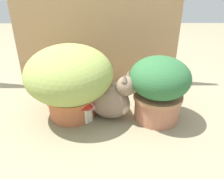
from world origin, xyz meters
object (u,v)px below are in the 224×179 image
object	(u,v)px
grass_planter	(70,78)
mushroom_ornament_pink	(89,105)
cat	(111,99)
mushroom_ornament_red	(85,107)
leafy_planter	(159,87)

from	to	relation	value
grass_planter	mushroom_ornament_pink	xyz separation A→B (m)	(0.11, -0.07, -0.14)
cat	mushroom_ornament_red	xyz separation A→B (m)	(-0.15, -0.06, -0.02)
leafy_planter	mushroom_ornament_pink	distance (m)	0.41
grass_planter	leafy_planter	bearing A→B (deg)	-4.81
grass_planter	mushroom_ornament_red	distance (m)	0.19
cat	leafy_planter	bearing A→B (deg)	-3.03
leafy_planter	cat	bearing A→B (deg)	176.97
grass_planter	mushroom_ornament_red	size ratio (longest dim) A/B	3.29
mushroom_ornament_pink	mushroom_ornament_red	size ratio (longest dim) A/B	0.95
mushroom_ornament_pink	cat	bearing A→B (deg)	16.50
cat	mushroom_ornament_pink	bearing A→B (deg)	-163.50
mushroom_ornament_red	grass_planter	bearing A→B (deg)	136.47
grass_planter	leafy_planter	distance (m)	0.51
leafy_planter	mushroom_ornament_red	bearing A→B (deg)	-174.23
mushroom_ornament_pink	grass_planter	bearing A→B (deg)	148.28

